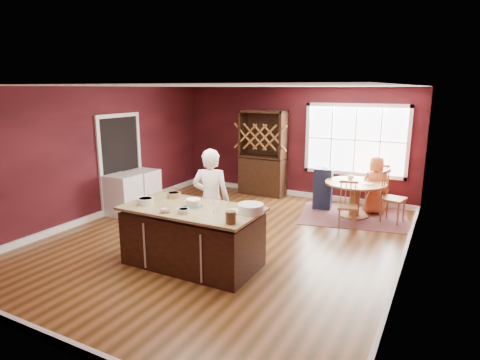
% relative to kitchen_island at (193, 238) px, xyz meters
% --- Properties ---
extents(room_shell, '(7.00, 7.00, 7.00)m').
position_rel_kitchen_island_xyz_m(room_shell, '(-0.10, 1.12, 0.91)').
color(room_shell, brown).
rests_on(room_shell, ground).
extents(window, '(2.36, 0.10, 1.66)m').
position_rel_kitchen_island_xyz_m(window, '(1.40, 4.59, 1.06)').
color(window, white).
rests_on(window, room_shell).
extents(doorway, '(0.08, 1.26, 2.13)m').
position_rel_kitchen_island_xyz_m(doorway, '(-3.07, 1.72, 0.59)').
color(doorway, white).
rests_on(doorway, room_shell).
extents(kitchen_island, '(2.09, 1.09, 0.92)m').
position_rel_kitchen_island_xyz_m(kitchen_island, '(0.00, 0.00, 0.00)').
color(kitchen_island, black).
rests_on(kitchen_island, ground).
extents(dining_table, '(1.25, 1.25, 0.75)m').
position_rel_kitchen_island_xyz_m(dining_table, '(1.68, 3.56, 0.10)').
color(dining_table, brown).
rests_on(dining_table, ground).
extents(baker, '(0.72, 0.58, 1.72)m').
position_rel_kitchen_island_xyz_m(baker, '(-0.09, 0.69, 0.42)').
color(baker, white).
rests_on(baker, ground).
extents(layer_cake, '(0.30, 0.30, 0.12)m').
position_rel_kitchen_island_xyz_m(layer_cake, '(0.01, 0.03, 0.54)').
color(layer_cake, white).
rests_on(layer_cake, kitchen_island).
extents(bowl_blue, '(0.26, 0.26, 0.10)m').
position_rel_kitchen_island_xyz_m(bowl_blue, '(-0.72, -0.20, 0.53)').
color(bowl_blue, silver).
rests_on(bowl_blue, kitchen_island).
extents(bowl_yellow, '(0.23, 0.23, 0.09)m').
position_rel_kitchen_island_xyz_m(bowl_yellow, '(-0.57, 0.32, 0.52)').
color(bowl_yellow, '#B06D3E').
rests_on(bowl_yellow, kitchen_island).
extents(bowl_pink, '(0.15, 0.15, 0.06)m').
position_rel_kitchen_island_xyz_m(bowl_pink, '(-0.20, -0.39, 0.51)').
color(bowl_pink, silver).
rests_on(bowl_pink, kitchen_island).
extents(bowl_olive, '(0.17, 0.17, 0.06)m').
position_rel_kitchen_island_xyz_m(bowl_olive, '(0.06, -0.29, 0.51)').
color(bowl_olive, beige).
rests_on(bowl_olive, kitchen_island).
extents(drinking_glass, '(0.08, 0.08, 0.16)m').
position_rel_kitchen_island_xyz_m(drinking_glass, '(0.45, -0.04, 0.56)').
color(drinking_glass, silver).
rests_on(drinking_glass, kitchen_island).
extents(dinner_plate, '(0.26, 0.26, 0.02)m').
position_rel_kitchen_island_xyz_m(dinner_plate, '(0.68, 0.09, 0.49)').
color(dinner_plate, beige).
rests_on(dinner_plate, kitchen_island).
extents(white_tub, '(0.38, 0.38, 0.13)m').
position_rel_kitchen_island_xyz_m(white_tub, '(0.90, 0.17, 0.55)').
color(white_tub, white).
rests_on(white_tub, kitchen_island).
extents(stoneware_crock, '(0.14, 0.14, 0.17)m').
position_rel_kitchen_island_xyz_m(stoneware_crock, '(0.88, -0.37, 0.57)').
color(stoneware_crock, brown).
rests_on(stoneware_crock, kitchen_island).
extents(toy_figurine, '(0.05, 0.05, 0.08)m').
position_rel_kitchen_island_xyz_m(toy_figurine, '(0.73, -0.17, 0.52)').
color(toy_figurine, yellow).
rests_on(toy_figurine, kitchen_island).
extents(rug, '(2.48, 2.10, 0.01)m').
position_rel_kitchen_island_xyz_m(rug, '(1.68, 3.56, -0.43)').
color(rug, brown).
rests_on(rug, ground).
extents(chair_east, '(0.51, 0.53, 1.06)m').
position_rel_kitchen_island_xyz_m(chair_east, '(2.44, 3.58, 0.09)').
color(chair_east, brown).
rests_on(chair_east, ground).
extents(chair_south, '(0.46, 0.44, 0.91)m').
position_rel_kitchen_island_xyz_m(chair_south, '(1.70, 2.83, 0.02)').
color(chair_south, brown).
rests_on(chair_south, ground).
extents(chair_north, '(0.58, 0.57, 1.06)m').
position_rel_kitchen_island_xyz_m(chair_north, '(1.97, 4.35, 0.09)').
color(chair_north, brown).
rests_on(chair_north, ground).
extents(seated_woman, '(0.73, 0.63, 1.27)m').
position_rel_kitchen_island_xyz_m(seated_woman, '(2.00, 3.98, 0.19)').
color(seated_woman, '#D4663B').
rests_on(seated_woman, ground).
extents(high_chair, '(0.45, 0.45, 0.97)m').
position_rel_kitchen_island_xyz_m(high_chair, '(0.91, 3.85, 0.04)').
color(high_chair, black).
rests_on(high_chair, ground).
extents(toddler, '(0.18, 0.14, 0.26)m').
position_rel_kitchen_island_xyz_m(toddler, '(0.93, 3.91, 0.37)').
color(toddler, '#8CA5BF').
rests_on(toddler, high_chair).
extents(table_plate, '(0.21, 0.21, 0.02)m').
position_rel_kitchen_island_xyz_m(table_plate, '(1.94, 3.50, 0.32)').
color(table_plate, beige).
rests_on(table_plate, dining_table).
extents(table_cup, '(0.16, 0.16, 0.10)m').
position_rel_kitchen_island_xyz_m(table_cup, '(1.53, 3.75, 0.36)').
color(table_cup, white).
rests_on(table_cup, dining_table).
extents(hutch, '(1.16, 0.49, 2.14)m').
position_rel_kitchen_island_xyz_m(hutch, '(-0.82, 4.34, 0.63)').
color(hutch, black).
rests_on(hutch, ground).
extents(washer, '(0.60, 0.58, 0.88)m').
position_rel_kitchen_island_xyz_m(washer, '(-2.74, 1.40, -0.00)').
color(washer, white).
rests_on(washer, ground).
extents(dryer, '(0.59, 0.57, 0.86)m').
position_rel_kitchen_island_xyz_m(dryer, '(-2.74, 2.04, -0.01)').
color(dryer, white).
rests_on(dryer, ground).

